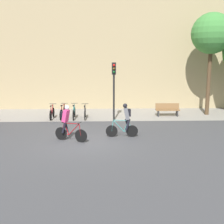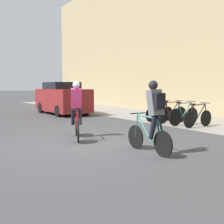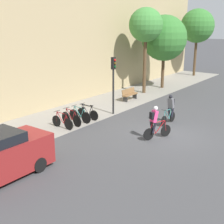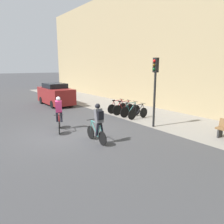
{
  "view_description": "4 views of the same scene",
  "coord_description": "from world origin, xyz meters",
  "px_view_note": "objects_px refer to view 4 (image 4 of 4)",
  "views": [
    {
      "loc": [
        0.86,
        -13.05,
        4.02
      ],
      "look_at": [
        1.37,
        3.58,
        0.78
      ],
      "focal_mm": 45.0,
      "sensor_mm": 36.0,
      "label": 1
    },
    {
      "loc": [
        6.91,
        -3.56,
        1.61
      ],
      "look_at": [
        -0.93,
        1.63,
        0.74
      ],
      "focal_mm": 45.0,
      "sensor_mm": 36.0,
      "label": 2
    },
    {
      "loc": [
        -14.4,
        -7.02,
        5.85
      ],
      "look_at": [
        -0.68,
        3.21,
        0.9
      ],
      "focal_mm": 50.0,
      "sensor_mm": 36.0,
      "label": 3
    },
    {
      "loc": [
        9.66,
        -3.91,
        3.29
      ],
      "look_at": [
        0.36,
        2.77,
        0.87
      ],
      "focal_mm": 35.0,
      "sensor_mm": 36.0,
      "label": 4
    }
  ],
  "objects_px": {
    "parked_bike_1": "(124,109)",
    "traffic_light_pole": "(155,80)",
    "cyclist_grey": "(98,122)",
    "cyclist_pink": "(59,112)",
    "parked_bike_3": "(138,113)",
    "parked_car": "(56,94)",
    "parked_bike_2": "(130,110)",
    "parked_bike_0": "(117,107)"
  },
  "relations": [
    {
      "from": "cyclist_pink",
      "to": "parked_bike_2",
      "type": "distance_m",
      "value": 5.07
    },
    {
      "from": "cyclist_grey",
      "to": "parked_bike_2",
      "type": "bearing_deg",
      "value": 124.73
    },
    {
      "from": "parked_bike_0",
      "to": "parked_bike_3",
      "type": "relative_size",
      "value": 1.0
    },
    {
      "from": "parked_bike_1",
      "to": "parked_bike_2",
      "type": "xyz_separation_m",
      "value": [
        0.73,
        0.0,
        -0.0
      ]
    },
    {
      "from": "traffic_light_pole",
      "to": "parked_car",
      "type": "distance_m",
      "value": 10.11
    },
    {
      "from": "cyclist_grey",
      "to": "parked_bike_1",
      "type": "bearing_deg",
      "value": 130.6
    },
    {
      "from": "cyclist_grey",
      "to": "parked_bike_0",
      "type": "relative_size",
      "value": 1.05
    },
    {
      "from": "cyclist_grey",
      "to": "parked_bike_2",
      "type": "relative_size",
      "value": 1.02
    },
    {
      "from": "parked_bike_3",
      "to": "parked_car",
      "type": "bearing_deg",
      "value": -163.73
    },
    {
      "from": "cyclist_grey",
      "to": "parked_bike_3",
      "type": "xyz_separation_m",
      "value": [
        -2.36,
        4.45,
        -0.55
      ]
    },
    {
      "from": "parked_bike_0",
      "to": "parked_bike_2",
      "type": "height_order",
      "value": "parked_bike_2"
    },
    {
      "from": "parked_bike_1",
      "to": "traffic_light_pole",
      "type": "relative_size",
      "value": 0.46
    },
    {
      "from": "cyclist_pink",
      "to": "parked_bike_0",
      "type": "relative_size",
      "value": 1.06
    },
    {
      "from": "parked_bike_2",
      "to": "parked_bike_3",
      "type": "height_order",
      "value": "parked_bike_2"
    },
    {
      "from": "cyclist_pink",
      "to": "parked_car",
      "type": "height_order",
      "value": "parked_car"
    },
    {
      "from": "cyclist_grey",
      "to": "cyclist_pink",
      "type": "bearing_deg",
      "value": -168.61
    },
    {
      "from": "cyclist_pink",
      "to": "traffic_light_pole",
      "type": "xyz_separation_m",
      "value": [
        2.44,
        4.45,
        1.63
      ]
    },
    {
      "from": "traffic_light_pole",
      "to": "parked_car",
      "type": "xyz_separation_m",
      "value": [
        -9.82,
        -1.72,
        -1.67
      ]
    },
    {
      "from": "parked_bike_2",
      "to": "traffic_light_pole",
      "type": "bearing_deg",
      "value": -12.59
    },
    {
      "from": "traffic_light_pole",
      "to": "parked_car",
      "type": "relative_size",
      "value": 0.86
    },
    {
      "from": "cyclist_pink",
      "to": "cyclist_grey",
      "type": "bearing_deg",
      "value": 11.39
    },
    {
      "from": "parked_bike_0",
      "to": "parked_bike_1",
      "type": "xyz_separation_m",
      "value": [
        0.73,
        0.0,
        0.02
      ]
    },
    {
      "from": "parked_bike_0",
      "to": "cyclist_grey",
      "type": "bearing_deg",
      "value": -44.42
    },
    {
      "from": "cyclist_pink",
      "to": "parked_bike_3",
      "type": "height_order",
      "value": "cyclist_pink"
    },
    {
      "from": "cyclist_grey",
      "to": "parked_bike_0",
      "type": "height_order",
      "value": "cyclist_grey"
    },
    {
      "from": "parked_bike_3",
      "to": "traffic_light_pole",
      "type": "distance_m",
      "value": 2.95
    },
    {
      "from": "parked_bike_3",
      "to": "parked_car",
      "type": "height_order",
      "value": "parked_car"
    },
    {
      "from": "parked_bike_2",
      "to": "parked_car",
      "type": "relative_size",
      "value": 0.4
    },
    {
      "from": "parked_bike_3",
      "to": "cyclist_pink",
      "type": "bearing_deg",
      "value": -96.07
    },
    {
      "from": "parked_bike_1",
      "to": "parked_bike_3",
      "type": "distance_m",
      "value": 1.46
    },
    {
      "from": "cyclist_grey",
      "to": "parked_car",
      "type": "distance_m",
      "value": 10.49
    },
    {
      "from": "parked_bike_0",
      "to": "traffic_light_pole",
      "type": "xyz_separation_m",
      "value": [
        4.09,
        -0.59,
        2.17
      ]
    },
    {
      "from": "parked_bike_0",
      "to": "parked_bike_2",
      "type": "distance_m",
      "value": 1.46
    },
    {
      "from": "parked_bike_0",
      "to": "traffic_light_pole",
      "type": "height_order",
      "value": "traffic_light_pole"
    },
    {
      "from": "cyclist_pink",
      "to": "parked_bike_2",
      "type": "bearing_deg",
      "value": 92.21
    },
    {
      "from": "parked_bike_3",
      "to": "parked_car",
      "type": "distance_m",
      "value": 8.26
    },
    {
      "from": "parked_bike_2",
      "to": "traffic_light_pole",
      "type": "distance_m",
      "value": 3.46
    },
    {
      "from": "parked_bike_2",
      "to": "parked_car",
      "type": "bearing_deg",
      "value": -162.18
    },
    {
      "from": "cyclist_grey",
      "to": "parked_car",
      "type": "height_order",
      "value": "parked_car"
    },
    {
      "from": "parked_bike_1",
      "to": "traffic_light_pole",
      "type": "xyz_separation_m",
      "value": [
        3.36,
        -0.59,
        2.16
      ]
    },
    {
      "from": "parked_bike_2",
      "to": "parked_bike_3",
      "type": "distance_m",
      "value": 0.73
    },
    {
      "from": "parked_bike_0",
      "to": "traffic_light_pole",
      "type": "relative_size",
      "value": 0.45
    }
  ]
}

